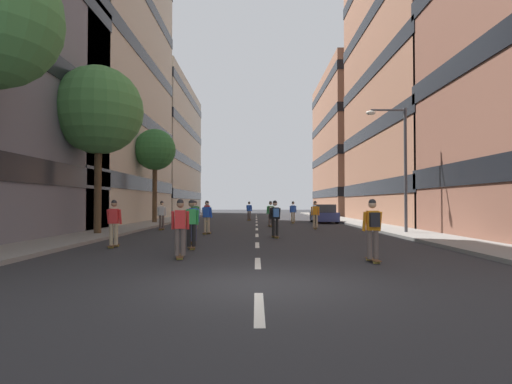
# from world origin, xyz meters

# --- Properties ---
(ground_plane) EXTENTS (137.38, 137.38, 0.00)m
(ground_plane) POSITION_xyz_m (0.00, 22.90, 0.00)
(ground_plane) COLOR #28282B
(sidewalk_left) EXTENTS (2.55, 62.97, 0.14)m
(sidewalk_left) POSITION_xyz_m (-8.04, 25.76, 0.07)
(sidewalk_left) COLOR gray
(sidewalk_left) RESTS_ON ground_plane
(sidewalk_right) EXTENTS (2.55, 62.97, 0.14)m
(sidewalk_right) POSITION_xyz_m (8.04, 25.76, 0.07)
(sidewalk_right) COLOR gray
(sidewalk_right) RESTS_ON ground_plane
(lane_markings) EXTENTS (0.16, 52.20, 0.01)m
(lane_markings) POSITION_xyz_m (0.00, 23.00, 0.00)
(lane_markings) COLOR silver
(lane_markings) RESTS_ON ground_plane
(building_left_mid) EXTENTS (12.60, 23.46, 26.55)m
(building_left_mid) POSITION_xyz_m (-15.56, 26.02, 13.37)
(building_left_mid) COLOR #BCB29E
(building_left_mid) RESTS_ON ground_plane
(building_left_far) EXTENTS (12.60, 24.05, 18.19)m
(building_left_far) POSITION_xyz_m (-15.56, 50.41, 9.18)
(building_left_far) COLOR #BCB29E
(building_left_far) RESTS_ON ground_plane
(building_right_mid) EXTENTS (12.60, 20.11, 23.58)m
(building_right_mid) POSITION_xyz_m (15.56, 26.02, 11.88)
(building_right_mid) COLOR #9E6B51
(building_right_mid) RESTS_ON ground_plane
(building_right_far) EXTENTS (12.60, 21.69, 19.51)m
(building_right_far) POSITION_xyz_m (15.56, 50.41, 9.85)
(building_right_far) COLOR #9E6B51
(building_right_far) RESTS_ON ground_plane
(parked_car_near) EXTENTS (1.82, 4.40, 1.52)m
(parked_car_near) POSITION_xyz_m (5.57, 26.36, 0.70)
(parked_car_near) COLOR navy
(parked_car_near) RESTS_ON ground_plane
(street_tree_near) EXTENTS (4.45, 4.45, 8.45)m
(street_tree_near) POSITION_xyz_m (-8.04, 12.65, 6.34)
(street_tree_near) COLOR #4C3823
(street_tree_near) RESTS_ON sidewalk_left
(street_tree_mid) EXTENTS (3.25, 3.25, 7.35)m
(street_tree_mid) POSITION_xyz_m (-8.04, 24.70, 5.80)
(street_tree_mid) COLOR #4C3823
(street_tree_mid) RESTS_ON sidewalk_left
(streetlamp_right) EXTENTS (2.13, 0.30, 6.50)m
(streetlamp_right) POSITION_xyz_m (7.42, 13.42, 4.14)
(streetlamp_right) COLOR #3F3F44
(streetlamp_right) RESTS_ON sidewalk_right
(skater_0) EXTENTS (0.56, 0.92, 1.78)m
(skater_0) POSITION_xyz_m (-2.32, 3.96, 0.98)
(skater_0) COLOR brown
(skater_0) RESTS_ON ground_plane
(skater_1) EXTENTS (0.57, 0.92, 1.78)m
(skater_1) POSITION_xyz_m (-2.66, 13.81, 0.98)
(skater_1) COLOR brown
(skater_1) RESTS_ON ground_plane
(skater_2) EXTENTS (0.57, 0.92, 1.78)m
(skater_2) POSITION_xyz_m (-0.69, 31.01, 0.98)
(skater_2) COLOR brown
(skater_2) RESTS_ON ground_plane
(skater_3) EXTENTS (0.57, 0.92, 1.78)m
(skater_3) POSITION_xyz_m (-2.63, 8.63, 1.02)
(skater_3) COLOR brown
(skater_3) RESTS_ON ground_plane
(skater_4) EXTENTS (0.54, 0.91, 1.78)m
(skater_4) POSITION_xyz_m (3.23, 3.15, 1.02)
(skater_4) COLOR brown
(skater_4) RESTS_ON ground_plane
(skater_5) EXTENTS (0.54, 0.91, 1.78)m
(skater_5) POSITION_xyz_m (-3.92, 18.32, 1.02)
(skater_5) COLOR brown
(skater_5) RESTS_ON ground_plane
(skater_6) EXTENTS (0.56, 0.92, 1.78)m
(skater_6) POSITION_xyz_m (2.95, 25.68, 0.98)
(skater_6) COLOR brown
(skater_6) RESTS_ON ground_plane
(skater_7) EXTENTS (0.56, 0.92, 1.78)m
(skater_7) POSITION_xyz_m (3.71, 18.18, 0.98)
(skater_7) COLOR brown
(skater_7) RESTS_ON ground_plane
(skater_8) EXTENTS (0.53, 0.90, 1.78)m
(skater_8) POSITION_xyz_m (-5.83, 17.25, 0.98)
(skater_8) COLOR brown
(skater_8) RESTS_ON ground_plane
(skater_9) EXTENTS (0.55, 0.92, 1.78)m
(skater_9) POSITION_xyz_m (-4.36, 28.70, 0.98)
(skater_9) COLOR brown
(skater_9) RESTS_ON ground_plane
(skater_10) EXTENTS (0.57, 0.92, 1.78)m
(skater_10) POSITION_xyz_m (-2.38, 6.54, 0.98)
(skater_10) COLOR brown
(skater_10) RESTS_ON ground_plane
(skater_11) EXTENTS (0.53, 0.90, 1.78)m
(skater_11) POSITION_xyz_m (-5.36, 7.09, 0.98)
(skater_11) COLOR brown
(skater_11) RESTS_ON ground_plane
(skater_12) EXTENTS (0.56, 0.92, 1.78)m
(skater_12) POSITION_xyz_m (0.86, 11.39, 1.02)
(skater_12) COLOR brown
(skater_12) RESTS_ON ground_plane
(skater_13) EXTENTS (0.57, 0.92, 1.78)m
(skater_13) POSITION_xyz_m (0.97, 20.77, 1.02)
(skater_13) COLOR brown
(skater_13) RESTS_ON ground_plane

